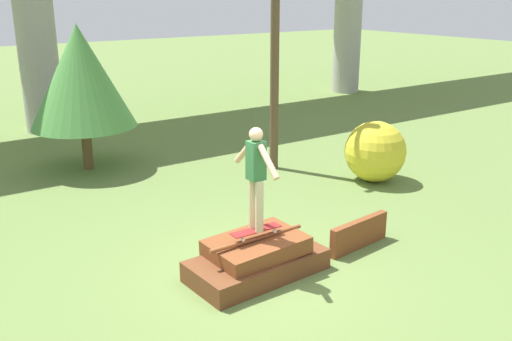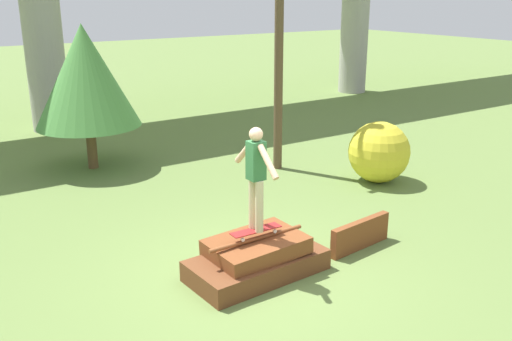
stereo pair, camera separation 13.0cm
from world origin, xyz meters
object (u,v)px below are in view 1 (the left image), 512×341
Objects in this scene: skateboard at (256,230)px; utility_pole at (275,32)px; tree_behind_left at (81,76)px; bush_yellow_flowering at (375,152)px; skater at (256,173)px.

utility_pole is (3.34, 4.07, 2.45)m from skateboard.
tree_behind_left is at bearing 146.03° from utility_pole.
bush_yellow_flowering is (1.24, -2.02, -2.47)m from utility_pole.
skateboard is 5.02m from bush_yellow_flowering.
bush_yellow_flowering reaches higher than skateboard.
utility_pole is at bearing 50.68° from skateboard.
utility_pole is 4.46m from tree_behind_left.
skater is 0.46× the size of tree_behind_left.
skateboard is 0.24× the size of tree_behind_left.
utility_pole is 3.43m from bush_yellow_flowering.
skateboard is 6.68m from tree_behind_left.
tree_behind_left is at bearing 92.38° from skater.
utility_pole reaches higher than skater.
bush_yellow_flowering is (4.85, -4.45, -1.50)m from tree_behind_left.
bush_yellow_flowering is (4.58, 2.06, -0.91)m from skater.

